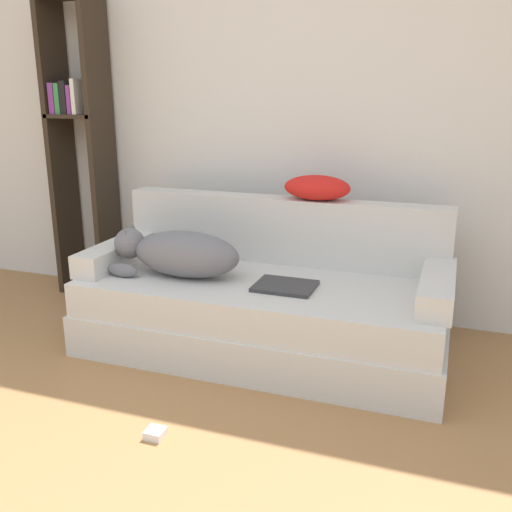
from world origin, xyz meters
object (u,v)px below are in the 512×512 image
object	(u,v)px
couch	(262,316)
dog	(178,253)
bookshelf	(79,136)
throw_pillow	(317,188)
power_adapter	(155,433)
laptop	(285,286)

from	to	relation	value
couch	dog	xyz separation A→B (m)	(-0.42, -0.08, 0.32)
dog	bookshelf	size ratio (longest dim) A/B	0.37
couch	dog	world-z (taller)	dog
couch	throw_pillow	world-z (taller)	throw_pillow
dog	power_adapter	size ratio (longest dim) A/B	9.57
couch	bookshelf	xyz separation A→B (m)	(-1.40, 0.50, 0.84)
couch	throw_pillow	bearing A→B (deg)	61.54
dog	throw_pillow	xyz separation A→B (m)	(0.61, 0.43, 0.30)
throw_pillow	bookshelf	distance (m)	1.61
power_adapter	throw_pillow	bearing A→B (deg)	75.15
laptop	couch	bearing A→B (deg)	150.11
dog	bookshelf	distance (m)	1.25
dog	bookshelf	bearing A→B (deg)	149.05
bookshelf	couch	bearing A→B (deg)	-19.69
couch	power_adapter	distance (m)	0.91
couch	power_adapter	size ratio (longest dim) A/B	25.30
couch	power_adapter	xyz separation A→B (m)	(-0.14, -0.88, -0.17)
power_adapter	dog	bearing A→B (deg)	109.71
couch	laptop	distance (m)	0.27
dog	bookshelf	xyz separation A→B (m)	(-0.98, 0.59, 0.52)
power_adapter	bookshelf	bearing A→B (deg)	132.40
couch	bookshelf	size ratio (longest dim) A/B	0.99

